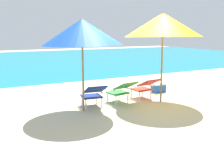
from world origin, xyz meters
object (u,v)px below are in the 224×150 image
at_px(lounge_chair_right, 145,86).
at_px(cooler_box, 158,87).
at_px(lounge_chair_left, 93,93).
at_px(lounge_chair_center, 121,90).
at_px(beach_umbrella_left, 82,32).
at_px(beach_umbrella_right, 163,25).

relative_size(lounge_chair_right, cooler_box, 1.86).
height_order(lounge_chair_left, lounge_chair_center, same).
bearing_deg(beach_umbrella_left, cooler_box, 15.71).
distance_m(lounge_chair_center, cooler_box, 1.97).
xyz_separation_m(beach_umbrella_left, beach_umbrella_right, (2.37, -0.19, 0.19)).
distance_m(lounge_chair_right, cooler_box, 1.17).
height_order(lounge_chair_center, cooler_box, lounge_chair_center).
bearing_deg(beach_umbrella_left, lounge_chair_center, 9.42).
bearing_deg(beach_umbrella_right, cooler_box, 55.73).
xyz_separation_m(beach_umbrella_left, cooler_box, (3.10, 0.87, -1.89)).
bearing_deg(lounge_chair_center, cooler_box, 19.79).
bearing_deg(beach_umbrella_left, lounge_chair_right, 7.40).
bearing_deg(beach_umbrella_right, lounge_chair_left, 169.86).
height_order(lounge_chair_right, beach_umbrella_left, beach_umbrella_left).
bearing_deg(beach_umbrella_right, lounge_chair_center, 160.38).
relative_size(lounge_chair_center, lounge_chair_right, 1.03).
bearing_deg(lounge_chair_center, lounge_chair_right, 4.43).
bearing_deg(beach_umbrella_left, lounge_chair_left, 25.65).
distance_m(beach_umbrella_right, cooler_box, 2.44).
xyz_separation_m(lounge_chair_center, lounge_chair_right, (0.86, 0.07, 0.00)).
bearing_deg(lounge_chair_left, lounge_chair_center, 2.42).
distance_m(lounge_chair_left, cooler_box, 2.84).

